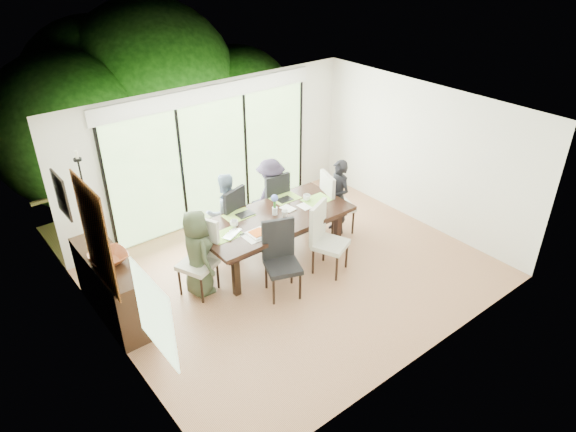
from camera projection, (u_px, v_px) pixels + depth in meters
floor at (297, 274)px, 8.61m from camera, size 6.00×5.00×0.01m
ceiling at (299, 118)px, 7.26m from camera, size 6.00×5.00×0.01m
wall_back at (213, 153)px, 9.64m from camera, size 6.00×0.02×2.70m
wall_front at (429, 279)px, 6.23m from camera, size 6.00×0.02×2.70m
wall_left at (110, 275)px, 6.31m from camera, size 0.02×5.00×2.70m
wall_right at (422, 155)px, 9.56m from camera, size 0.02×5.00×2.70m
glass_doors at (215, 161)px, 9.69m from camera, size 4.20×0.02×2.30m
blinds_header at (210, 94)px, 9.03m from camera, size 4.40×0.06×0.28m
mullion_a at (107, 193)px, 8.54m from camera, size 0.05×0.04×2.30m
mullion_b at (182, 171)px, 9.30m from camera, size 0.05×0.04×2.30m
mullion_c at (246, 152)px, 10.06m from camera, size 0.05×0.04×2.30m
mullion_d at (301, 136)px, 10.81m from camera, size 0.05×0.04×2.30m
side_window at (154, 315)px, 5.44m from camera, size 0.02×0.90×1.00m
deck at (196, 201)px, 10.94m from camera, size 6.00×1.80×0.10m
rail_top at (175, 164)px, 11.18m from camera, size 6.00×0.08×0.06m
foliage_left at (68, 130)px, 10.45m from camera, size 3.20×3.20×3.20m
foliage_mid at (152, 88)px, 11.86m from camera, size 4.00×4.00×4.00m
foliage_right at (237, 104)px, 12.56m from camera, size 2.80×2.80×2.80m
foliage_far at (100, 96)px, 11.89m from camera, size 3.60×3.60×3.60m
table_top at (274, 218)px, 8.61m from camera, size 2.68×1.23×0.07m
table_apron at (274, 223)px, 8.66m from camera, size 2.45×1.00×0.11m
table_leg_fl at (236, 274)px, 7.94m from camera, size 0.10×0.10×0.77m
table_leg_fr at (338, 229)px, 9.11m from camera, size 0.10×0.10×0.77m
table_leg_bl at (207, 250)px, 8.53m from camera, size 0.10×0.10×0.77m
table_leg_br at (306, 211)px, 9.69m from camera, size 0.10×0.10×0.77m
chair_left_end at (197, 259)px, 7.89m from camera, size 0.67×0.67×1.23m
chair_right_end at (339, 202)px, 9.52m from camera, size 0.64×0.64×1.23m
chair_far_left at (225, 217)px, 9.04m from camera, size 0.64×0.64×1.23m
chair_far_right at (270, 200)px, 9.58m from camera, size 0.54×0.54×1.23m
chair_near_left at (283, 261)px, 7.84m from camera, size 0.66×0.66×1.23m
chair_near_right at (331, 239)px, 8.38m from camera, size 0.67×0.67×1.23m
person_left_end at (197, 253)px, 7.85m from camera, size 0.48×0.71×1.44m
person_right_end at (338, 197)px, 9.45m from camera, size 0.49×0.71×1.44m
person_far_left at (225, 212)px, 8.97m from camera, size 0.73×0.52×1.44m
person_far_right at (271, 195)px, 9.51m from camera, size 0.72×0.50×1.44m
placemat_left at (226, 235)px, 8.08m from camera, size 0.49×0.36×0.01m
placemat_right at (317, 200)px, 9.11m from camera, size 0.49×0.36×0.01m
placemat_far_l at (239, 215)px, 8.62m from camera, size 0.49×0.36×0.01m
placemat_far_r at (285, 198)px, 9.16m from camera, size 0.49×0.36×0.01m
placemat_paper at (258, 234)px, 8.09m from camera, size 0.49×0.36×0.01m
tablet_far_l at (245, 214)px, 8.64m from camera, size 0.29×0.20×0.01m
tablet_far_r at (285, 199)px, 9.10m from camera, size 0.27×0.19×0.01m
papers at (308, 205)px, 8.94m from camera, size 0.33×0.25×0.00m
platter_base at (258, 234)px, 8.08m from camera, size 0.29×0.29×0.03m
platter_snacks at (258, 232)px, 8.07m from camera, size 0.22×0.22×0.02m
vase at (275, 211)px, 8.62m from camera, size 0.09×0.09×0.13m
hyacinth_stems at (275, 204)px, 8.55m from camera, size 0.04×0.04×0.18m
hyacinth_blooms at (275, 198)px, 8.50m from camera, size 0.12×0.12×0.12m
laptop at (235, 235)px, 8.06m from camera, size 0.43×0.37×0.03m
cup_a at (234, 223)px, 8.29m from camera, size 0.19×0.19×0.11m
cup_b at (285, 213)px, 8.58m from camera, size 0.16×0.16×0.10m
cup_c at (307, 198)px, 9.07m from camera, size 0.17×0.17×0.11m
book at (284, 210)px, 8.76m from camera, size 0.21×0.27×0.02m
sideboard at (112, 287)px, 7.48m from camera, size 0.50×1.77×0.99m
bowl at (108, 258)px, 7.13m from camera, size 0.53×0.53×0.13m
candlestick_base at (97, 247)px, 7.46m from camera, size 0.11×0.11×0.04m
candlestick_shaft at (88, 205)px, 7.11m from camera, size 0.03×0.03×1.38m
candlestick_pan at (78, 160)px, 6.77m from camera, size 0.11×0.11×0.03m
candle at (77, 155)px, 6.74m from camera, size 0.04×0.04×0.11m
tapestry at (95, 236)px, 6.43m from camera, size 0.02×1.00×1.50m
art_frame at (61, 195)px, 7.28m from camera, size 0.03×0.55×0.65m
art_canvas at (63, 195)px, 7.29m from camera, size 0.01×0.45×0.55m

